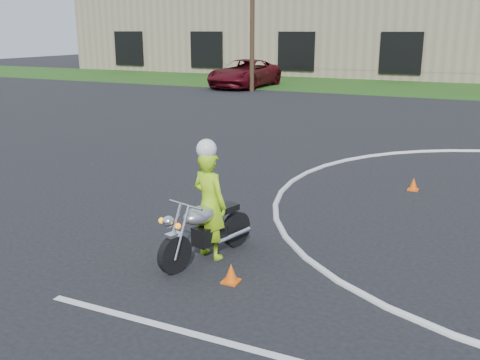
% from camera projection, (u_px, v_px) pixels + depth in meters
% --- Properties ---
extents(primary_motorcycle, '(0.91, 1.99, 1.07)m').
position_uv_depth(primary_motorcycle, '(205.00, 229.00, 8.64)').
color(primary_motorcycle, black).
rests_on(primary_motorcycle, ground).
extents(rider_primary_grp, '(0.75, 0.60, 1.99)m').
position_uv_depth(rider_primary_grp, '(209.00, 201.00, 8.63)').
color(rider_primary_grp, '#AAEB18').
rests_on(rider_primary_grp, ground).
extents(pickup_grp, '(3.06, 6.42, 1.77)m').
position_uv_depth(pickup_grp, '(245.00, 73.00, 34.87)').
color(pickup_grp, '#4E0811').
rests_on(pickup_grp, ground).
extents(warehouse, '(41.00, 17.00, 8.30)m').
position_uv_depth(warehouse, '(305.00, 24.00, 49.23)').
color(warehouse, tan).
rests_on(warehouse, ground).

